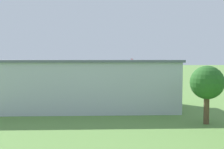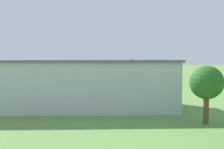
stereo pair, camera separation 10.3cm
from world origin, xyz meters
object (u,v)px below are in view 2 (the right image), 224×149
person_crossing_taxiway (51,91)px  tree_at_field_edge (207,83)px  person_by_parked_cars (159,92)px  person_near_hangar_door (17,93)px  biplane (124,65)px  hangar (78,84)px

person_crossing_taxiway → tree_at_field_edge: size_ratio=0.23×
person_by_parked_cars → tree_at_field_edge: tree_at_field_edge is taller
person_crossing_taxiway → person_near_hangar_door: 6.83m
biplane → person_crossing_taxiway: bearing=50.7°
person_near_hangar_door → person_by_parked_cars: size_ratio=0.94×
tree_at_field_edge → person_near_hangar_door: bearing=-40.0°
person_by_parked_cars → person_crossing_taxiway: bearing=-8.9°
person_near_hangar_door → tree_at_field_edge: (-28.65, 24.04, 4.11)m
hangar → person_near_hangar_door: (12.89, -13.02, -3.02)m
person_by_parked_cars → tree_at_field_edge: 23.26m
hangar → person_by_parked_cars: size_ratio=18.68×
hangar → tree_at_field_edge: (-15.76, 11.02, 1.10)m
hangar → person_crossing_taxiway: hangar is taller
biplane → tree_at_field_edge: (-4.57, 47.98, -0.68)m
hangar → tree_at_field_edge: 19.26m
biplane → person_by_parked_cars: (-4.56, 25.08, -4.75)m
person_crossing_taxiway → tree_at_field_edge: (-22.23, 26.37, 4.08)m
biplane → person_by_parked_cars: biplane is taller
person_near_hangar_door → tree_at_field_edge: bearing=140.0°
person_by_parked_cars → hangar: bearing=37.0°
tree_at_field_edge → hangar: bearing=-35.0°
person_crossing_taxiway → hangar: bearing=112.8°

